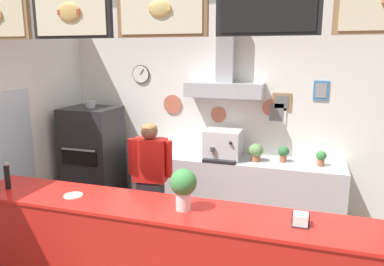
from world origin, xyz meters
name	(u,v)px	position (x,y,z in m)	size (l,w,h in m)	color
back_wall_assembly	(219,106)	(0.01, 2.08, 1.64)	(4.75, 2.39, 3.06)	gray
service_counter	(159,258)	(0.00, -0.21, 0.51)	(3.79, 0.61, 1.03)	red
back_prep_counter	(235,191)	(0.32, 1.82, 0.46)	(2.92, 0.62, 0.94)	#B7BABF
pizza_oven	(93,160)	(-1.79, 1.55, 0.80)	(0.75, 0.71, 1.70)	#232326
shop_worker	(151,183)	(-0.49, 0.74, 0.86)	(0.54, 0.26, 1.59)	#232328
espresso_machine	(223,145)	(0.14, 1.80, 1.13)	(0.49, 0.50, 0.40)	silver
potted_thyme	(283,153)	(0.96, 1.86, 1.06)	(0.15, 0.15, 0.21)	#9E563D
potted_rosemary	(153,144)	(-0.95, 1.86, 1.05)	(0.17, 0.17, 0.21)	#9E563D
potted_basil	(256,151)	(0.60, 1.79, 1.07)	(0.20, 0.20, 0.24)	#9E563D
potted_sage	(321,157)	(1.44, 1.83, 1.05)	(0.13, 0.13, 0.20)	#9E563D
napkin_holder	(301,220)	(1.23, -0.22, 1.07)	(0.14, 0.13, 0.11)	#262628
pepper_grinder	(7,175)	(-1.62, -0.26, 1.17)	(0.05, 0.05, 0.29)	black
condiment_plate	(73,196)	(-0.87, -0.24, 1.04)	(0.18, 0.18, 0.01)	white
basil_vase	(183,187)	(0.24, -0.21, 1.24)	(0.23, 0.23, 0.37)	silver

